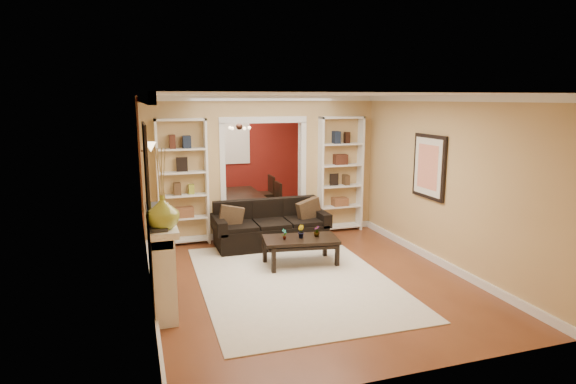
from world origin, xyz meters
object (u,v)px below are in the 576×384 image
object	(u,v)px
bookshelf_left	(183,183)
bookshelf_right	(340,174)
dining_table	(241,206)
sofa	(271,224)
coffee_table	(301,251)
fireplace	(163,260)

from	to	relation	value
bookshelf_left	bookshelf_right	world-z (taller)	same
bookshelf_left	dining_table	bearing A→B (deg)	47.75
sofa	coffee_table	xyz separation A→B (m)	(0.17, -1.14, -0.18)
coffee_table	sofa	bearing A→B (deg)	107.03
coffee_table	bookshelf_right	distance (m)	2.43
fireplace	dining_table	size ratio (longest dim) A/B	1.02
fireplace	bookshelf_left	bearing A→B (deg)	77.95
bookshelf_left	dining_table	distance (m)	2.24
sofa	bookshelf_left	bearing A→B (deg)	158.65
coffee_table	bookshelf_right	world-z (taller)	bookshelf_right
bookshelf_left	bookshelf_right	xyz separation A→B (m)	(3.10, 0.00, 0.00)
dining_table	bookshelf_left	bearing A→B (deg)	137.75
coffee_table	dining_table	bearing A→B (deg)	103.02
bookshelf_right	fireplace	xyz separation A→B (m)	(-3.64, -2.53, -0.57)
coffee_table	dining_table	size ratio (longest dim) A/B	0.71
coffee_table	fireplace	world-z (taller)	fireplace
coffee_table	fireplace	bearing A→B (deg)	-151.37
fireplace	dining_table	bearing A→B (deg)	64.56
sofa	bookshelf_left	xyz separation A→B (m)	(-1.48, 0.58, 0.75)
fireplace	sofa	bearing A→B (deg)	43.94
sofa	fireplace	world-z (taller)	fireplace
bookshelf_left	dining_table	xyz separation A→B (m)	(1.39, 1.53, -0.86)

